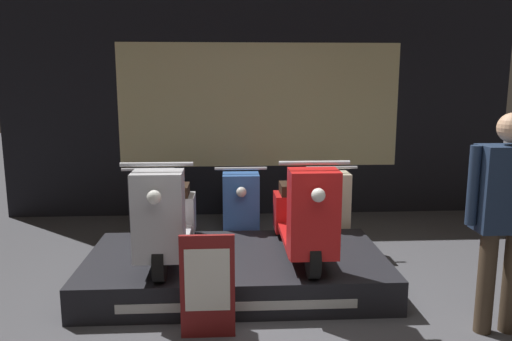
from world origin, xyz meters
name	(u,v)px	position (x,y,z in m)	size (l,w,h in m)	color
shop_wall_back	(260,102)	(0.00, 3.63, 1.60)	(7.06, 0.09, 3.20)	black
display_platform	(236,270)	(-0.38, 1.06, 0.15)	(2.75, 1.47, 0.30)	black
scooter_display_left	(167,218)	(-1.00, 1.00, 0.68)	(0.56, 1.58, 0.97)	black
scooter_display_right	(304,216)	(0.24, 1.00, 0.68)	(0.56, 1.58, 0.97)	black
scooter_backrow_0	(157,209)	(-1.31, 2.47, 0.38)	(0.56, 1.58, 0.97)	black
scooter_backrow_1	(240,208)	(-0.31, 2.47, 0.38)	(0.56, 1.58, 0.97)	black
scooter_backrow_2	(322,207)	(0.69, 2.47, 0.38)	(0.56, 1.58, 0.97)	black
person_right_browsing	(506,206)	(1.59, 0.08, 0.99)	(0.60, 0.24, 1.68)	#473828
price_sign_board	(208,286)	(-0.61, 0.12, 0.40)	(0.41, 0.04, 0.80)	maroon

